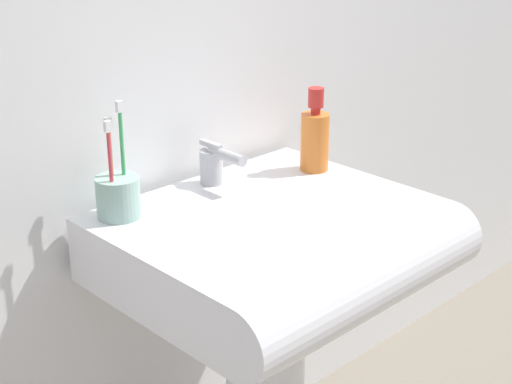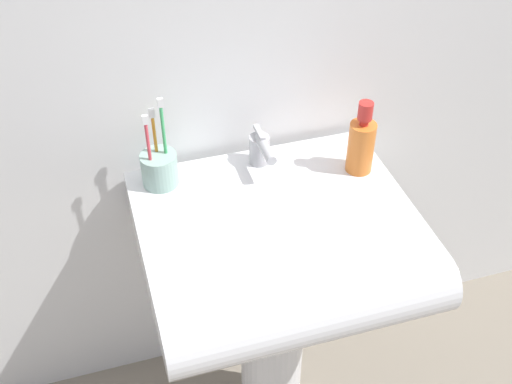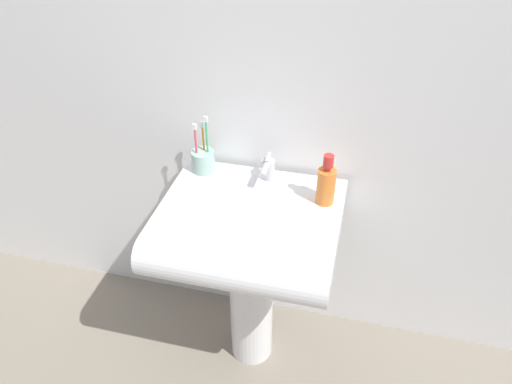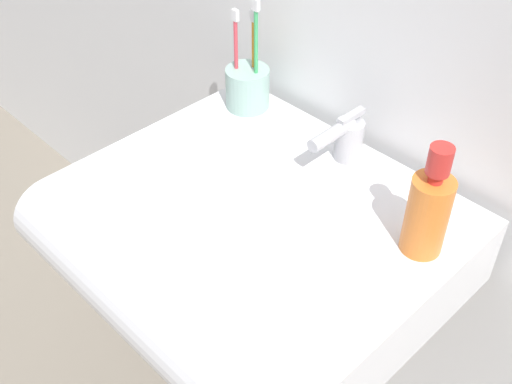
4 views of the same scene
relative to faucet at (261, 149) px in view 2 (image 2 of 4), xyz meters
The scene contains 5 objects.
sink_pedestal 0.50m from the faucet, 96.21° to the right, with size 0.16×0.16×0.60m, color white.
sink_basin 0.24m from the faucet, 94.78° to the right, with size 0.57×0.51×0.13m.
faucet is the anchor object (origin of this frame).
toothbrush_cup 0.23m from the faucet, behind, with size 0.08×0.08×0.21m.
soap_bottle 0.22m from the faucet, 20.99° to the right, with size 0.06×0.06×0.18m.
Camera 2 is at (-0.33, -0.94, 1.62)m, focal length 45.00 mm.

